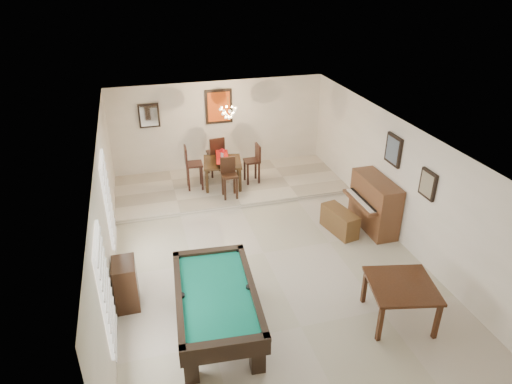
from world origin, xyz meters
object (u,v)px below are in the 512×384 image
chandelier (228,109)px  upright_piano (369,204)px  square_table (399,302)px  piano_bench (340,221)px  dining_table (223,171)px  flower_vase (222,153)px  dining_chair_north (215,156)px  dining_chair_east (252,164)px  dining_chair_west (194,167)px  apothecary_chest (126,284)px  pool_table (217,311)px  dining_chair_south (230,179)px

chandelier → upright_piano: bearing=-47.8°
square_table → piano_bench: (0.24, 2.87, -0.10)m
dining_table → flower_vase: bearing=180.0°
square_table → chandelier: 6.21m
dining_chair_north → dining_chair_east: (0.84, -0.72, -0.04)m
piano_bench → chandelier: 3.91m
dining_chair_north → dining_chair_west: size_ratio=0.98×
apothecary_chest → dining_chair_north: (2.53, 4.78, 0.24)m
apothecary_chest → piano_bench: bearing=15.0°
dining_chair_north → chandelier: (0.25, -0.70, 1.51)m
apothecary_chest → dining_table: 4.82m
apothecary_chest → flower_vase: (2.58, 4.07, 0.60)m
piano_bench → dining_chair_west: dining_chair_west is taller
piano_bench → chandelier: bearing=123.7°
upright_piano → piano_bench: 0.76m
pool_table → dining_table: (1.17, 5.12, 0.13)m
dining_chair_east → chandelier: size_ratio=1.75×
pool_table → dining_chair_east: dining_chair_east is taller
square_table → dining_chair_south: 5.30m
dining_chair_west → dining_chair_north: bearing=-43.2°
dining_table → dining_chair_north: dining_chair_north is taller
square_table → dining_table: dining_table is taller
square_table → dining_table: 5.98m
piano_bench → square_table: bearing=-94.7°
dining_chair_north → piano_bench: bearing=113.4°
dining_table → flower_vase: size_ratio=4.17×
square_table → dining_table: (-1.85, 5.69, 0.16)m
dining_chair_south → dining_chair_west: dining_chair_west is taller
flower_vase → dining_chair_south: size_ratio=0.23×
dining_chair_north → dining_chair_east: bearing=131.8°
piano_bench → dining_chair_north: 4.15m
dining_chair_south → chandelier: (0.17, 0.73, 1.57)m
square_table → dining_chair_south: bearing=110.1°
pool_table → apothecary_chest: apothecary_chest is taller
piano_bench → chandelier: chandelier is taller
square_table → upright_piano: upright_piano is taller
pool_table → dining_chair_north: bearing=83.5°
dining_chair_south → dining_chair_east: 1.04m
dining_chair_south → dining_chair_north: bearing=93.7°
piano_bench → dining_chair_west: (-2.83, 2.86, 0.43)m
apothecary_chest → chandelier: chandelier is taller
upright_piano → flower_vase: bearing=134.5°
flower_vase → dining_chair_east: 0.89m
apothecary_chest → dining_chair_south: size_ratio=0.87×
pool_table → apothecary_chest: size_ratio=2.65×
dining_table → dining_chair_west: size_ratio=0.84×
flower_vase → chandelier: bearing=3.5°
apothecary_chest → dining_chair_south: 4.25m
square_table → dining_chair_west: dining_chair_west is taller
piano_bench → dining_chair_south: 2.96m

